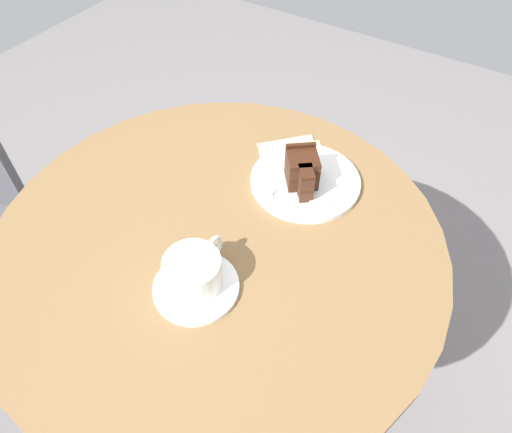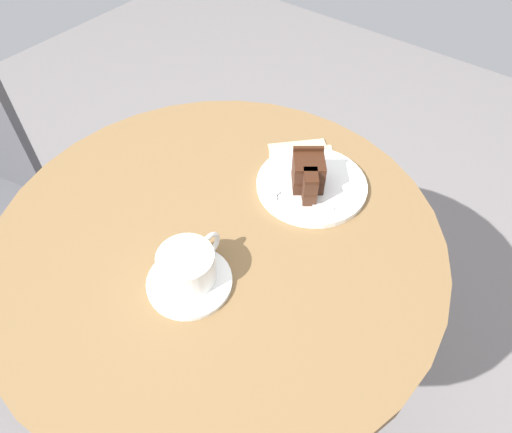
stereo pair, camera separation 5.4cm
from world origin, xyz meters
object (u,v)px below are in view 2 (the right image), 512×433
object	(u,v)px
teaspoon	(192,253)
cake_plate	(312,185)
cake_slice	(308,174)
coffee_cup	(188,265)
fork	(287,198)
napkin	(302,164)
saucer	(190,282)

from	to	relation	value
teaspoon	cake_plate	distance (m)	0.29
cake_slice	coffee_cup	bearing A→B (deg)	172.20
fork	napkin	distance (m)	0.12
saucer	coffee_cup	xyz separation A→B (m)	(0.01, 0.01, 0.03)
teaspoon	fork	world-z (taller)	fork
saucer	napkin	xyz separation A→B (m)	(0.36, 0.02, -0.00)
coffee_cup	napkin	world-z (taller)	coffee_cup
cake_plate	napkin	world-z (taller)	cake_plate
teaspoon	cake_plate	size ratio (longest dim) A/B	0.38
saucer	cake_plate	bearing A→B (deg)	-6.53
coffee_cup	teaspoon	distance (m)	0.05
coffee_cup	cake_plate	world-z (taller)	coffee_cup
teaspoon	cake_slice	bearing A→B (deg)	15.84
coffee_cup	fork	size ratio (longest dim) A/B	0.91
coffee_cup	cake_slice	world-z (taller)	cake_slice
teaspoon	cake_plate	xyz separation A→B (m)	(0.28, -0.07, -0.01)
saucer	teaspoon	xyz separation A→B (m)	(0.04, 0.03, 0.01)
coffee_cup	napkin	bearing A→B (deg)	1.42
coffee_cup	teaspoon	world-z (taller)	coffee_cup
teaspoon	cake_slice	distance (m)	0.27
fork	coffee_cup	bearing A→B (deg)	62.46
fork	saucer	bearing A→B (deg)	64.08
cake_slice	fork	size ratio (longest dim) A/B	0.70
coffee_cup	cake_slice	size ratio (longest dim) A/B	1.29
coffee_cup	teaspoon	bearing A→B (deg)	37.20
cake_slice	napkin	xyz separation A→B (m)	(0.06, 0.05, -0.04)
teaspoon	napkin	distance (m)	0.32
coffee_cup	fork	xyz separation A→B (m)	(0.24, -0.03, -0.02)
saucer	coffee_cup	size ratio (longest dim) A/B	1.13
coffee_cup	cake_slice	distance (m)	0.30
cake_slice	teaspoon	bearing A→B (deg)	165.51
coffee_cup	teaspoon	xyz separation A→B (m)	(0.04, 0.03, -0.03)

